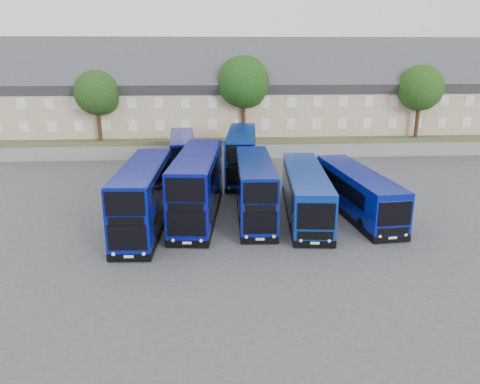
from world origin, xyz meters
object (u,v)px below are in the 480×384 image
at_px(dd_front_left, 144,198).
at_px(tree_east, 421,90).
at_px(coach_east_a, 305,194).
at_px(tree_far, 443,83).
at_px(tree_west, 98,94).
at_px(tree_mid, 245,84).
at_px(dd_front_mid, 198,187).

height_order(dd_front_left, tree_east, tree_east).
relative_size(dd_front_left, coach_east_a, 0.88).
relative_size(tree_east, tree_far, 0.94).
relative_size(dd_front_left, tree_far, 1.27).
xyz_separation_m(coach_east_a, tree_west, (-18.82, 20.67, 5.40)).
distance_m(tree_west, tree_mid, 16.04).
xyz_separation_m(dd_front_mid, tree_mid, (4.91, 21.03, 5.80)).
bearing_deg(tree_far, dd_front_left, -139.32).
bearing_deg(dd_front_left, tree_mid, 72.25).
height_order(dd_front_mid, tree_east, tree_east).
bearing_deg(dd_front_left, dd_front_mid, 32.77).
distance_m(dd_front_left, dd_front_mid, 4.10).
height_order(dd_front_left, tree_mid, tree_mid).
bearing_deg(tree_west, dd_front_mid, -61.63).
bearing_deg(tree_far, tree_west, -170.54).
xyz_separation_m(dd_front_mid, coach_east_a, (7.73, -0.14, -0.61)).
xyz_separation_m(dd_front_mid, tree_west, (-11.09, 20.53, 4.79)).
distance_m(tree_west, tree_east, 36.00).
bearing_deg(tree_east, tree_far, 49.40).
distance_m(dd_front_mid, coach_east_a, 7.76).
relative_size(dd_front_mid, tree_west, 1.54).
xyz_separation_m(tree_west, tree_far, (42.00, 7.00, 0.68)).
xyz_separation_m(dd_front_left, tree_far, (34.44, 29.61, 5.59)).
relative_size(dd_front_left, dd_front_mid, 0.94).
bearing_deg(dd_front_mid, tree_east, 45.05).
relative_size(coach_east_a, tree_west, 1.64).
height_order(dd_front_mid, tree_west, tree_west).
bearing_deg(tree_east, tree_west, -180.00).
height_order(coach_east_a, tree_east, tree_east).
bearing_deg(tree_east, dd_front_mid, -140.50).
relative_size(dd_front_mid, tree_far, 1.36).
distance_m(tree_west, tree_far, 42.58).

